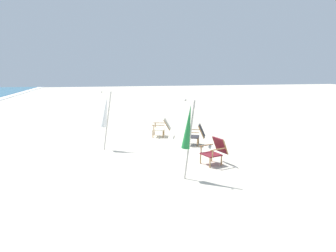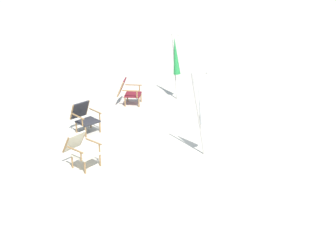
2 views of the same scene
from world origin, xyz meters
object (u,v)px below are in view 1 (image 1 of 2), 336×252
beach_chair_mid_center (215,150)px  umbrella_furled_green (188,127)px  beach_chair_back_left (197,134)px  beach_chair_far_center (162,127)px  umbrella_furled_white (106,112)px

beach_chair_mid_center → umbrella_furled_green: umbrella_furled_green is taller
beach_chair_back_left → umbrella_furled_green: bearing=159.2°
beach_chair_back_left → beach_chair_far_center: bearing=30.2°
beach_chair_back_left → umbrella_furled_white: (0.10, 3.35, 0.95)m
beach_chair_far_center → beach_chair_back_left: (-1.71, -1.00, 0.01)m
umbrella_furled_green → umbrella_furled_white: umbrella_furled_green is taller
beach_chair_mid_center → beach_chair_back_left: beach_chair_mid_center is taller
beach_chair_far_center → beach_chair_mid_center: (-4.02, -0.88, 0.01)m
umbrella_furled_white → umbrella_furled_green: bearing=-149.2°
beach_chair_mid_center → umbrella_furled_white: umbrella_furled_white is taller
beach_chair_far_center → umbrella_furled_green: 5.18m
beach_chair_far_center → beach_chair_mid_center: beach_chair_mid_center is taller
umbrella_furled_green → umbrella_furled_white: 4.04m
beach_chair_back_left → umbrella_furled_green: umbrella_furled_green is taller
beach_chair_back_left → beach_chair_mid_center: bearing=177.0°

